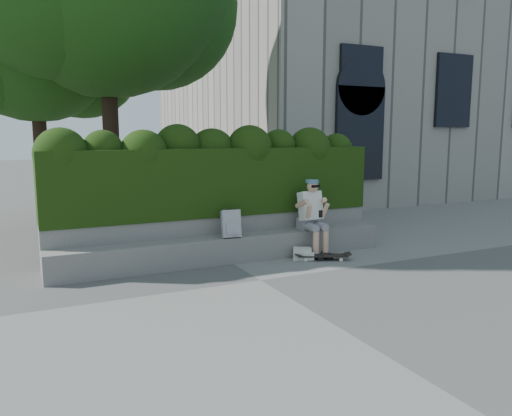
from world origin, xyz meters
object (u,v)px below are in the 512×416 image
skateboard (323,256)px  backpack_plaid (231,224)px  person (312,214)px  backpack_ground (302,254)px

skateboard → backpack_plaid: 1.72m
person → backpack_plaid: size_ratio=2.95×
skateboard → backpack_ground: backpack_ground is taller
person → skateboard: 0.81m
person → backpack_ground: person is taller
backpack_ground → backpack_plaid: bearing=-164.7°
backpack_plaid → backpack_ground: (1.23, -0.32, -0.58)m
skateboard → backpack_ground: bearing=170.6°
backpack_plaid → backpack_ground: size_ratio=1.47×
backpack_plaid → backpack_ground: bearing=-5.1°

